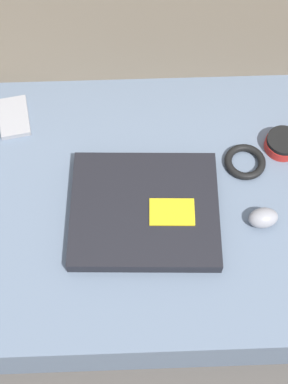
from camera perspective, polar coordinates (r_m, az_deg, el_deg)
The scene contains 8 objects.
ground_plane at distance 1.25m, azimuth -0.00°, elevation -3.83°, with size 8.00×8.00×0.00m, color #4C4742.
couch_seat at distance 1.18m, azimuth -0.00°, elevation -2.26°, with size 1.08×0.64×0.15m.
couch_backrest at distance 1.28m, azimuth -0.70°, elevation 18.87°, with size 1.08×0.20×0.54m.
laptop at distance 1.09m, azimuth 0.22°, elevation -1.92°, with size 0.31×0.27×0.03m.
computer_mouse at distance 1.10m, azimuth 12.59°, elevation -2.71°, with size 0.07×0.05×0.04m.
speaker_puck at distance 1.21m, azimuth 14.59°, elevation 5.04°, with size 0.08×0.08×0.03m.
phone_black at distance 1.26m, azimuth -13.70°, elevation 7.77°, with size 0.08×0.12×0.01m.
cable_coil at distance 1.17m, azimuth 10.72°, elevation 3.18°, with size 0.09×0.09×0.02m.
Camera 1 is at (-0.02, -0.53, 1.13)m, focal length 50.00 mm.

